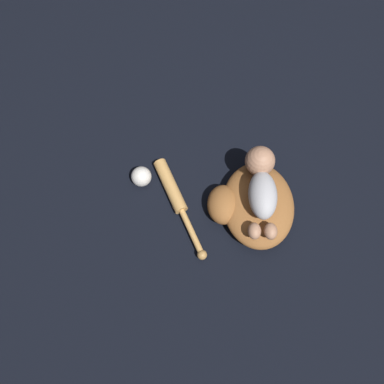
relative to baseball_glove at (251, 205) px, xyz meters
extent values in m
plane|color=black|center=(0.05, -0.02, -0.05)|extent=(6.00, 6.00, 0.00)
ellipsoid|color=#935B2D|center=(-0.01, -0.02, 0.00)|extent=(0.41, 0.35, 0.10)
ellipsoid|color=#935B2D|center=(0.03, 0.10, 0.00)|extent=(0.18, 0.16, 0.10)
ellipsoid|color=#B2B2B7|center=(-0.01, -0.02, 0.10)|extent=(0.20, 0.15, 0.10)
sphere|color=tan|center=(0.12, -0.06, 0.10)|extent=(0.11, 0.11, 0.11)
ellipsoid|color=tan|center=(-0.12, 0.04, 0.07)|extent=(0.07, 0.06, 0.05)
ellipsoid|color=tan|center=(-0.13, -0.01, 0.07)|extent=(0.07, 0.06, 0.05)
cylinder|color=tan|center=(0.16, 0.28, -0.02)|extent=(0.23, 0.09, 0.05)
cylinder|color=tan|center=(-0.04, 0.24, -0.02)|extent=(0.19, 0.05, 0.02)
sphere|color=#B68649|center=(-0.13, 0.23, -0.02)|extent=(0.04, 0.04, 0.04)
sphere|color=white|center=(0.22, 0.38, -0.01)|extent=(0.08, 0.08, 0.08)
camera|label=1|loc=(-0.43, 0.34, 1.31)|focal=35.00mm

